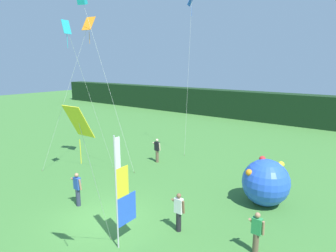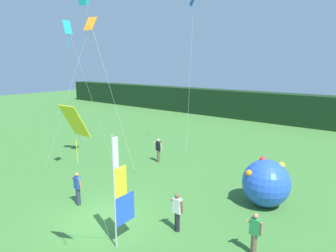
# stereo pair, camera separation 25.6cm
# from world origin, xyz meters

# --- Properties ---
(ground_plane) EXTENTS (120.00, 120.00, 0.00)m
(ground_plane) POSITION_xyz_m (0.00, 0.00, 0.00)
(ground_plane) COLOR #3D7533
(distant_treeline) EXTENTS (80.00, 2.40, 3.56)m
(distant_treeline) POSITION_xyz_m (0.00, 27.23, 1.78)
(distant_treeline) COLOR black
(distant_treeline) RESTS_ON ground
(banner_flag) EXTENTS (0.06, 1.03, 4.44)m
(banner_flag) POSITION_xyz_m (2.07, -0.76, 2.13)
(banner_flag) COLOR #B7B7BC
(banner_flag) RESTS_ON ground
(person_near_banner) EXTENTS (0.55, 0.48, 1.70)m
(person_near_banner) POSITION_xyz_m (3.27, 1.25, 0.91)
(person_near_banner) COLOR black
(person_near_banner) RESTS_ON ground
(person_mid_field) EXTENTS (0.55, 0.48, 1.71)m
(person_mid_field) POSITION_xyz_m (-1.97, 0.06, 0.91)
(person_mid_field) COLOR #2D334C
(person_mid_field) RESTS_ON ground
(person_far_left) EXTENTS (0.55, 0.48, 1.64)m
(person_far_left) POSITION_xyz_m (6.37, 1.79, 0.88)
(person_far_left) COLOR brown
(person_far_left) RESTS_ON ground
(person_far_right) EXTENTS (0.55, 0.48, 1.73)m
(person_far_right) POSITION_xyz_m (-2.91, 7.41, 0.92)
(person_far_right) COLOR brown
(person_far_right) RESTS_ON ground
(inflatable_balloon) EXTENTS (2.32, 2.32, 2.34)m
(inflatable_balloon) POSITION_xyz_m (5.36, 5.79, 1.17)
(inflatable_balloon) COLOR blue
(inflatable_balloon) RESTS_ON ground
(kite_cyan_diamond_0) EXTENTS (0.54, 3.43, 9.13)m
(kite_cyan_diamond_0) POSITION_xyz_m (-4.08, 1.75, 8.03)
(kite_cyan_diamond_0) COLOR brown
(kite_cyan_diamond_0) RESTS_ON ground
(kite_blue_diamond_1) EXTENTS (0.77, 1.66, 12.08)m
(kite_blue_diamond_1) POSITION_xyz_m (-2.48, 10.98, 11.03)
(kite_blue_diamond_1) COLOR brown
(kite_blue_diamond_1) RESTS_ON ground
(kite_orange_diamond_2) EXTENTS (2.93, 2.79, 9.72)m
(kite_orange_diamond_2) POSITION_xyz_m (-5.46, 3.79, 8.81)
(kite_orange_diamond_2) COLOR brown
(kite_orange_diamond_2) RESTS_ON ground
(kite_cyan_box_3) EXTENTS (2.85, 1.82, 11.05)m
(kite_cyan_box_3) POSITION_xyz_m (-5.26, 3.50, 10.59)
(kite_cyan_box_3) COLOR brown
(kite_cyan_box_3) RESTS_ON ground
(kite_yellow_diamond_4) EXTENTS (1.81, 2.42, 5.80)m
(kite_yellow_diamond_4) POSITION_xyz_m (2.83, -2.96, 5.16)
(kite_yellow_diamond_4) COLOR brown
(kite_yellow_diamond_4) RESTS_ON ground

